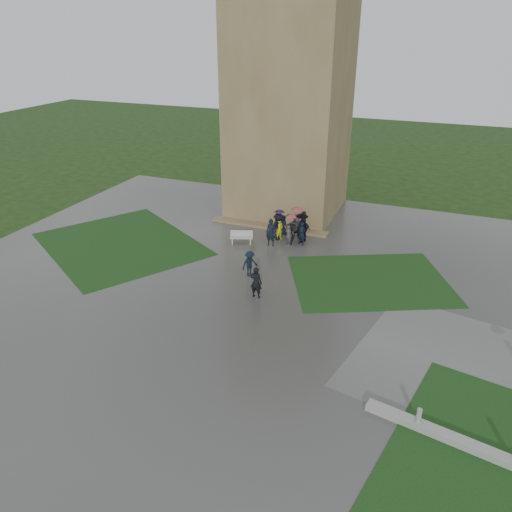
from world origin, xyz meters
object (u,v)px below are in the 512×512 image
at_px(tower, 290,95).
at_px(pedestrian_mid, 250,264).
at_px(pedestrian_near, 256,282).
at_px(bench, 242,237).

height_order(tower, pedestrian_mid, tower).
bearing_deg(pedestrian_near, bench, -58.81).
xyz_separation_m(bench, pedestrian_near, (3.68, -6.57, 0.46)).
height_order(pedestrian_mid, pedestrian_near, pedestrian_near).
xyz_separation_m(tower, pedestrian_near, (2.93, -14.34, -8.06)).
distance_m(tower, pedestrian_mid, 14.68).
xyz_separation_m(pedestrian_mid, pedestrian_near, (1.31, -2.26, 0.12)).
relative_size(bench, pedestrian_mid, 1.02).
relative_size(pedestrian_mid, pedestrian_near, 0.87).
relative_size(bench, pedestrian_near, 0.88).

